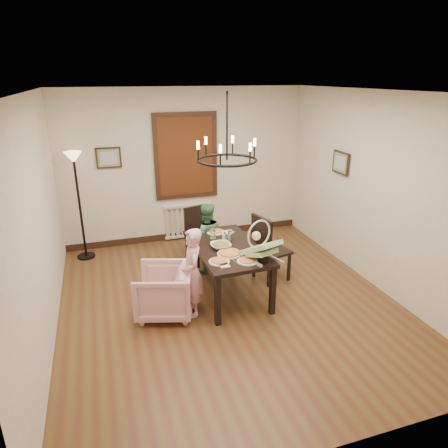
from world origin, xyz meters
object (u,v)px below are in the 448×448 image
dining_table (227,252)px  elderly_woman (193,280)px  armchair (164,291)px  seated_man (206,244)px  chair_far (201,235)px  drinking_glass (228,239)px  floor_lamp (80,208)px  chair_right (272,247)px  baby_bouncer (260,246)px

dining_table → elderly_woman: (-0.59, -0.38, -0.15)m
armchair → seated_man: (0.85, 1.01, 0.14)m
chair_far → elderly_woman: 1.59m
dining_table → drinking_glass: bearing=56.9°
chair_far → floor_lamp: size_ratio=0.52×
chair_right → armchair: bearing=91.1°
dining_table → chair_far: bearing=92.2°
drinking_glass → seated_man: bearing=102.7°
chair_right → drinking_glass: (-0.74, -0.11, 0.27)m
dining_table → baby_bouncer: baby_bouncer is taller
baby_bouncer → floor_lamp: size_ratio=0.31×
drinking_glass → floor_lamp: floor_lamp is taller
elderly_woman → seated_man: bearing=162.2°
dining_table → baby_bouncer: 0.65m
elderly_woman → baby_bouncer: baby_bouncer is taller
armchair → elderly_woman: size_ratio=0.74×
seated_man → elderly_woman: bearing=69.4°
elderly_woman → chair_right: bearing=118.3°
elderly_woman → seated_man: (0.49, 1.12, -0.02)m
baby_bouncer → floor_lamp: 3.29m
dining_table → armchair: 1.03m
drinking_glass → floor_lamp: (-2.01, 1.81, 0.10)m
chair_right → baby_bouncer: bearing=130.7°
drinking_glass → floor_lamp: bearing=138.0°
chair_right → seated_man: 1.05m
dining_table → seated_man: seated_man is taller
drinking_glass → floor_lamp: 2.71m
dining_table → elderly_woman: 0.72m
floor_lamp → armchair: bearing=-64.9°
dining_table → armchair: dining_table is taller
chair_right → floor_lamp: floor_lamp is taller
dining_table → drinking_glass: (0.05, 0.09, 0.15)m
seated_man → baby_bouncer: 1.39m
armchair → floor_lamp: floor_lamp is taller
floor_lamp → seated_man: bearing=-31.7°
armchair → floor_lamp: bearing=-138.0°
chair_far → seated_man: 0.38m
chair_far → chair_right: 1.28m
armchair → chair_right: bearing=121.8°
chair_far → armchair: bearing=-138.4°
chair_right → elderly_woman: size_ratio=1.07×
elderly_woman → dining_table: bearing=128.6°
seated_man → baby_bouncer: bearing=109.8°
chair_right → elderly_woman: chair_right is taller
seated_man → drinking_glass: size_ratio=6.95×
chair_right → seated_man: size_ratio=1.12×
dining_table → elderly_woman: elderly_woman is taller
dining_table → baby_bouncer: size_ratio=2.88×
floor_lamp → chair_right: bearing=-31.7°
armchair → drinking_glass: drinking_glass is taller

